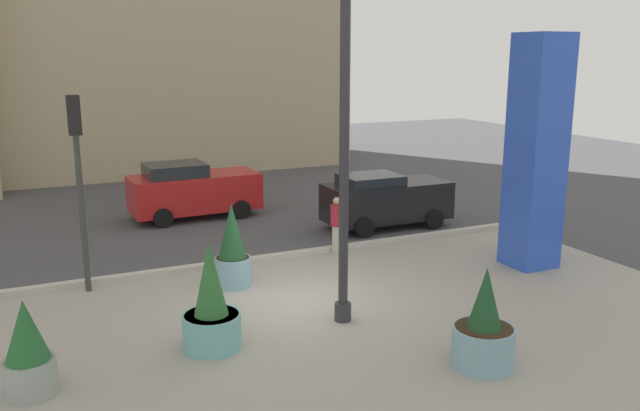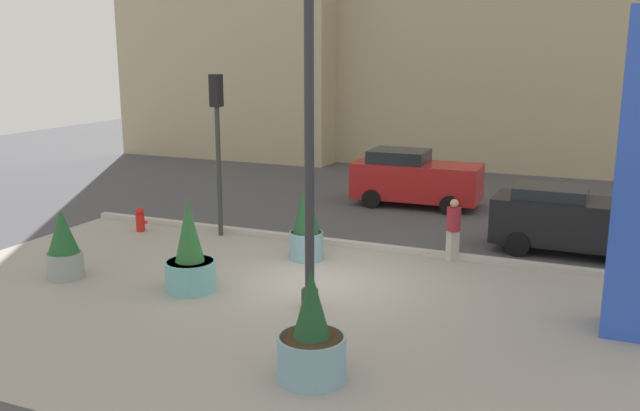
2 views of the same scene
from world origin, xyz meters
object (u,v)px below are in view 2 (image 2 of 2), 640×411
object	(u,v)px
lamp_post	(309,134)
pedestrian_by_curb	(453,227)
potted_plant_near_right	(306,225)
car_intersection	(415,178)
potted_plant_by_pillar	(64,247)
potted_plant_mid_plaza	(311,342)
car_far_lane	(571,220)
potted_plant_curbside	(190,257)
fire_hydrant	(140,219)
traffic_light_corner	(218,129)

from	to	relation	value
lamp_post	pedestrian_by_curb	size ratio (longest dim) A/B	4.62
potted_plant_near_right	pedestrian_by_curb	bearing A→B (deg)	21.43
car_intersection	potted_plant_by_pillar	bearing A→B (deg)	-116.98
potted_plant_mid_plaza	pedestrian_by_curb	distance (m)	7.42
car_far_lane	pedestrian_by_curb	xyz separation A→B (m)	(-2.73, -1.92, -0.01)
car_intersection	pedestrian_by_curb	bearing A→B (deg)	-65.67
potted_plant_near_right	car_intersection	distance (m)	7.30
lamp_post	potted_plant_curbside	distance (m)	4.10
potted_plant_mid_plaza	car_intersection	world-z (taller)	car_intersection
potted_plant_by_pillar	pedestrian_by_curb	world-z (taller)	potted_plant_by_pillar
fire_hydrant	pedestrian_by_curb	world-z (taller)	pedestrian_by_curb
potted_plant_curbside	car_far_lane	size ratio (longest dim) A/B	0.52
potted_plant_by_pillar	fire_hydrant	xyz separation A→B (m)	(-1.06, 4.20, -0.40)
potted_plant_near_right	car_intersection	world-z (taller)	potted_plant_near_right
potted_plant_curbside	potted_plant_by_pillar	xyz separation A→B (m)	(-3.25, -0.45, -0.02)
fire_hydrant	car_far_lane	bearing A→B (deg)	12.80
lamp_post	pedestrian_by_curb	xyz separation A→B (m)	(2.05, 4.43, -2.78)
pedestrian_by_curb	fire_hydrant	bearing A→B (deg)	-175.04
potted_plant_curbside	potted_plant_by_pillar	bearing A→B (deg)	-172.06
lamp_post	pedestrian_by_curb	distance (m)	5.62
lamp_post	car_intersection	world-z (taller)	lamp_post
car_intersection	car_far_lane	distance (m)	6.68
potted_plant_by_pillar	potted_plant_near_right	bearing A→B (deg)	37.78
potted_plant_by_pillar	fire_hydrant	distance (m)	4.35
potted_plant_mid_plaza	traffic_light_corner	xyz separation A→B (m)	(-6.10, 7.14, 2.46)
car_intersection	fire_hydrant	bearing A→B (deg)	-134.66
fire_hydrant	pedestrian_by_curb	size ratio (longest dim) A/B	0.46
lamp_post	fire_hydrant	xyz separation A→B (m)	(-7.20, 3.63, -3.32)
car_far_lane	potted_plant_by_pillar	bearing A→B (deg)	-147.62
potted_plant_curbside	potted_plant_near_right	world-z (taller)	potted_plant_curbside
potted_plant_near_right	fire_hydrant	distance (m)	5.79
potted_plant_mid_plaza	potted_plant_near_right	xyz separation A→B (m)	(-2.82, 6.01, 0.25)
potted_plant_mid_plaza	car_far_lane	size ratio (longest dim) A/B	0.46
car_far_lane	traffic_light_corner	bearing A→B (deg)	-167.19
lamp_post	potted_plant_by_pillar	size ratio (longest dim) A/B	4.48
potted_plant_near_right	fire_hydrant	size ratio (longest dim) A/B	2.79
potted_plant_by_pillar	lamp_post	bearing A→B (deg)	5.33
potted_plant_near_right	car_far_lane	world-z (taller)	potted_plant_near_right
lamp_post	car_far_lane	size ratio (longest dim) A/B	1.81
potted_plant_mid_plaza	car_far_lane	distance (m)	9.92
potted_plant_curbside	potted_plant_mid_plaza	bearing A→B (deg)	-33.67
potted_plant_curbside	potted_plant_near_right	bearing A→B (deg)	65.74
potted_plant_mid_plaza	fire_hydrant	xyz separation A→B (m)	(-8.56, 6.58, -0.30)
potted_plant_near_right	car_intersection	bearing A→B (deg)	83.24
fire_hydrant	potted_plant_mid_plaza	bearing A→B (deg)	-37.57
lamp_post	potted_plant_by_pillar	bearing A→B (deg)	-174.67
potted_plant_mid_plaza	car_far_lane	xyz separation A→B (m)	(3.42, 9.30, 0.25)
lamp_post	potted_plant_by_pillar	world-z (taller)	lamp_post
lamp_post	car_far_lane	xyz separation A→B (m)	(4.78, 6.35, -2.77)
pedestrian_by_curb	traffic_light_corner	bearing A→B (deg)	-177.93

